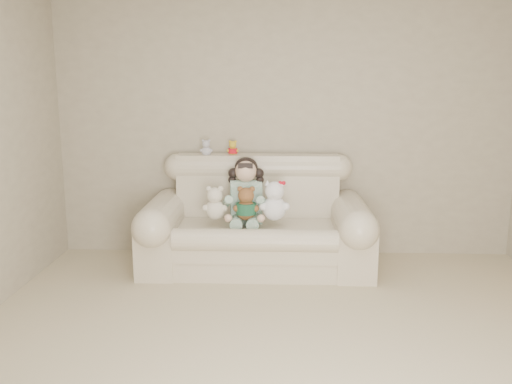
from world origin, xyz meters
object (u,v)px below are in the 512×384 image
(brown_teddy, at_px, (246,200))
(white_cat, at_px, (275,196))
(seated_child, at_px, (246,190))
(sofa, at_px, (256,215))
(cream_teddy, at_px, (215,200))

(brown_teddy, xyz_separation_m, white_cat, (0.25, 0.00, 0.03))
(seated_child, relative_size, brown_teddy, 1.73)
(sofa, height_order, seated_child, seated_child)
(brown_teddy, bearing_deg, white_cat, -2.09)
(seated_child, bearing_deg, white_cat, -43.37)
(sofa, relative_size, white_cat, 4.89)
(sofa, distance_m, cream_teddy, 0.42)
(seated_child, xyz_separation_m, white_cat, (0.27, -0.20, -0.02))
(sofa, xyz_separation_m, cream_teddy, (-0.37, -0.11, 0.16))
(white_cat, distance_m, cream_teddy, 0.54)
(cream_teddy, bearing_deg, brown_teddy, 3.80)
(sofa, bearing_deg, cream_teddy, -163.71)
(sofa, height_order, white_cat, sofa)
(seated_child, bearing_deg, brown_teddy, -93.25)
(sofa, bearing_deg, seated_child, 141.27)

